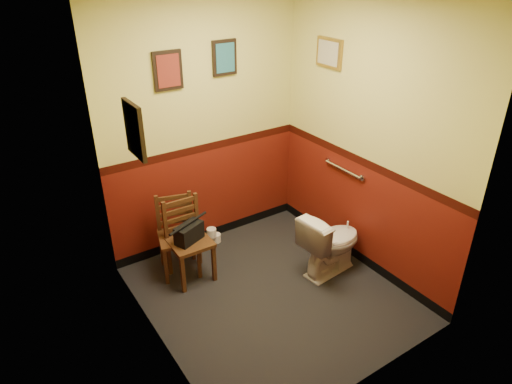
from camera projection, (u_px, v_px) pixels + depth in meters
floor at (270, 294)px, 4.37m from camera, size 2.20×2.40×0.00m
wall_back at (204, 125)px, 4.63m from camera, size 2.20×0.00×2.70m
wall_front at (384, 232)px, 2.86m from camera, size 2.20×0.00×2.70m
wall_left at (146, 202)px, 3.21m from camera, size 0.00×2.40×2.70m
wall_right at (368, 139)px, 4.28m from camera, size 0.00×2.40×2.70m
grab_bar at (343, 169)px, 4.64m from camera, size 0.05×0.56×0.06m
framed_print_back_a at (168, 71)px, 4.16m from camera, size 0.28×0.04×0.36m
framed_print_back_b at (225, 58)px, 4.44m from camera, size 0.26×0.04×0.34m
framed_print_left at (135, 130)px, 3.06m from camera, size 0.04×0.30×0.38m
framed_print_right at (329, 53)px, 4.39m from camera, size 0.04×0.34×0.28m
toilet at (331, 243)px, 4.55m from camera, size 0.72×0.45×0.67m
toilet_brush at (344, 254)px, 4.82m from camera, size 0.14×0.14×0.49m
chair_left at (178, 235)px, 4.54m from camera, size 0.47×0.47×0.81m
chair_right at (188, 240)px, 4.45m from camera, size 0.39×0.39×0.83m
handbag at (189, 233)px, 4.37m from camera, size 0.32×0.24×0.21m
tp_stack at (211, 237)px, 5.10m from camera, size 0.22×0.12×0.19m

